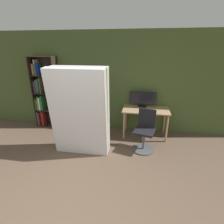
% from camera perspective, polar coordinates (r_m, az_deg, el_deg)
% --- Properties ---
extents(wall_back, '(8.00, 0.06, 2.70)m').
position_cam_1_polar(wall_back, '(4.93, -2.34, 9.60)').
color(wall_back, '#47592D').
rests_on(wall_back, ground).
extents(desk, '(1.19, 0.66, 0.76)m').
position_cam_1_polar(desk, '(4.67, 10.91, -0.29)').
color(desk, tan).
rests_on(desk, ground).
extents(monitor, '(0.70, 0.24, 0.41)m').
position_cam_1_polar(monitor, '(4.75, 9.95, 4.24)').
color(monitor, black).
rests_on(monitor, desk).
extents(office_chair, '(0.53, 0.53, 0.96)m').
position_cam_1_polar(office_chair, '(4.14, 10.60, -6.97)').
color(office_chair, '#4C4C51').
rests_on(office_chair, ground).
extents(bookshelf, '(0.72, 0.33, 2.05)m').
position_cam_1_polar(bookshelf, '(5.51, -21.34, 5.81)').
color(bookshelf, '#2D2319').
rests_on(bookshelf, ground).
extents(mattress_near, '(1.20, 0.39, 1.93)m').
position_cam_1_polar(mattress_near, '(3.70, -10.84, -0.74)').
color(mattress_near, silver).
rests_on(mattress_near, ground).
extents(mattress_far, '(1.20, 0.27, 1.93)m').
position_cam_1_polar(mattress_far, '(3.90, -9.70, 0.44)').
color(mattress_far, silver).
rests_on(mattress_far, ground).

